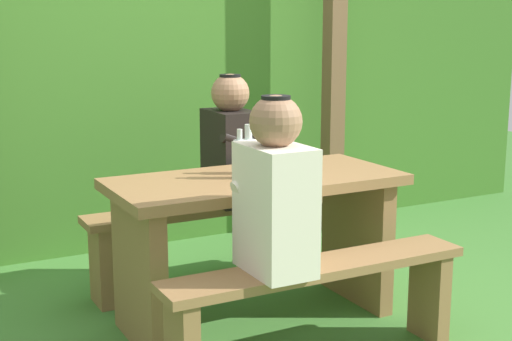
{
  "coord_description": "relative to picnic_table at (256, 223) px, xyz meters",
  "views": [
    {
      "loc": [
        -1.6,
        -3.02,
        1.46
      ],
      "look_at": [
        0.0,
        0.0,
        0.76
      ],
      "focal_mm": 51.21,
      "sensor_mm": 36.0,
      "label": 1
    }
  ],
  "objects": [
    {
      "name": "picnic_table",
      "position": [
        0.0,
        0.0,
        0.0
      ],
      "size": [
        1.4,
        0.64,
        0.73
      ],
      "color": "olive",
      "rests_on": "ground_plane"
    },
    {
      "name": "bottle_right",
      "position": [
        -0.09,
        0.0,
        0.33
      ],
      "size": [
        0.06,
        0.06,
        0.24
      ],
      "color": "silver",
      "rests_on": "picnic_table"
    },
    {
      "name": "person_black_coat",
      "position": [
        0.14,
        0.56,
        0.3
      ],
      "size": [
        0.25,
        0.35,
        0.72
      ],
      "color": "black",
      "rests_on": "bench_far"
    },
    {
      "name": "hedge_backdrop",
      "position": [
        0.0,
        1.92,
        0.49
      ],
      "size": [
        6.4,
        0.95,
        1.98
      ],
      "primitive_type": "cube",
      "color": "#3B7025",
      "rests_on": "ground_plane"
    },
    {
      "name": "cell_phone",
      "position": [
        0.07,
        -0.11,
        0.24
      ],
      "size": [
        0.09,
        0.15,
        0.01
      ],
      "primitive_type": "cube",
      "rotation": [
        0.0,
        0.0,
        0.18
      ],
      "color": "black",
      "rests_on": "picnic_table"
    },
    {
      "name": "pergola_post_right",
      "position": [
        1.22,
        1.16,
        0.6
      ],
      "size": [
        0.12,
        0.12,
        2.19
      ],
      "primitive_type": "cube",
      "color": "brown",
      "rests_on": "ground_plane"
    },
    {
      "name": "bench_near",
      "position": [
        0.0,
        -0.56,
        -0.17
      ],
      "size": [
        1.4,
        0.24,
        0.46
      ],
      "color": "olive",
      "rests_on": "ground_plane"
    },
    {
      "name": "person_white_shirt",
      "position": [
        -0.21,
        -0.56,
        0.3
      ],
      "size": [
        0.25,
        0.35,
        0.72
      ],
      "color": "silver",
      "rests_on": "bench_near"
    },
    {
      "name": "bench_far",
      "position": [
        0.0,
        0.56,
        -0.17
      ],
      "size": [
        1.4,
        0.24,
        0.46
      ],
      "color": "olive",
      "rests_on": "ground_plane"
    },
    {
      "name": "ground_plane",
      "position": [
        0.0,
        0.0,
        -0.5
      ],
      "size": [
        12.0,
        12.0,
        0.0
      ],
      "primitive_type": "plane",
      "color": "#3E7630"
    },
    {
      "name": "bottle_left",
      "position": [
        -0.0,
        0.08,
        0.33
      ],
      "size": [
        0.07,
        0.07,
        0.24
      ],
      "color": "silver",
      "rests_on": "picnic_table"
    },
    {
      "name": "drinking_glass",
      "position": [
        0.2,
        -0.03,
        0.28
      ],
      "size": [
        0.08,
        0.08,
        0.09
      ],
      "primitive_type": "cylinder",
      "color": "silver",
      "rests_on": "picnic_table"
    }
  ]
}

